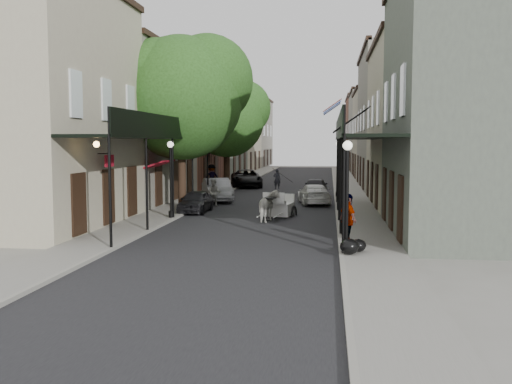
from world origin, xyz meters
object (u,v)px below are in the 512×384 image
(carriage, at_px, (281,197))
(car_left_far, at_px, (246,178))
(car_right_near, at_px, (314,194))
(car_right_far, at_px, (316,187))
(tree_near, at_px, (189,93))
(lamppost_right_far, at_px, (338,168))
(pedestrian_sidewalk_right, at_px, (348,220))
(car_left_near, at_px, (196,201))
(tree_far, at_px, (231,116))
(pedestrian_sidewalk_left, at_px, (211,177))
(horse, at_px, (269,206))
(car_left_mid, at_px, (217,190))
(lamppost_left, at_px, (171,178))
(lamppost_right_near, at_px, (347,195))
(pedestrian_walking, at_px, (214,193))

(carriage, xyz_separation_m, car_left_far, (-4.48, 18.34, -0.22))
(car_right_near, bearing_deg, car_right_far, -99.00)
(tree_near, bearing_deg, lamppost_right_far, 43.31)
(car_left_far, distance_m, car_right_far, 9.71)
(pedestrian_sidewalk_right, relative_size, car_left_near, 0.53)
(tree_far, height_order, pedestrian_sidewalk_left, tree_far)
(tree_far, height_order, lamppost_right_far, tree_far)
(horse, xyz_separation_m, carriage, (0.36, 2.27, 0.22))
(lamppost_right_far, height_order, horse, lamppost_right_far)
(car_left_far, relative_size, car_right_far, 1.36)
(car_left_near, bearing_deg, tree_far, 93.13)
(lamppost_right_far, distance_m, car_right_near, 4.51)
(horse, distance_m, carriage, 2.31)
(horse, distance_m, car_left_near, 5.25)
(pedestrian_sidewalk_right, height_order, car_right_near, pedestrian_sidewalk_right)
(tree_far, xyz_separation_m, car_left_mid, (0.65, -9.24, -5.10))
(lamppost_left, height_order, car_right_far, lamppost_left)
(car_left_far, bearing_deg, pedestrian_sidewalk_left, -131.27)
(tree_near, bearing_deg, tree_far, 90.19)
(car_left_far, bearing_deg, car_left_near, -102.48)
(lamppost_left, bearing_deg, lamppost_right_far, 55.65)
(horse, distance_m, car_right_far, 13.14)
(lamppost_right_near, height_order, car_left_near, lamppost_right_near)
(horse, bearing_deg, tree_far, -65.85)
(pedestrian_sidewalk_left, height_order, car_left_far, pedestrian_sidewalk_left)
(pedestrian_sidewalk_right, relative_size, car_left_mid, 0.42)
(tree_near, xyz_separation_m, carriage, (5.26, -1.90, -5.53))
(lamppost_right_near, xyz_separation_m, pedestrian_walking, (-7.26, 13.91, -1.24))
(lamppost_right_far, bearing_deg, horse, -105.80)
(car_left_far, distance_m, car_right_near, 13.98)
(car_left_near, bearing_deg, horse, -34.18)
(lamppost_left, bearing_deg, car_right_near, 50.05)
(lamppost_right_near, bearing_deg, lamppost_left, 135.71)
(pedestrian_walking, distance_m, car_left_mid, 3.06)
(lamppost_left, xyz_separation_m, car_left_mid, (0.50, 8.94, -1.32))
(car_left_near, relative_size, car_left_mid, 0.79)
(car_left_far, bearing_deg, carriage, -88.17)
(car_left_mid, xyz_separation_m, car_right_near, (6.20, -0.94, -0.12))
(car_left_near, bearing_deg, lamppost_right_far, 50.15)
(car_right_near, relative_size, car_right_far, 1.08)
(tree_near, xyz_separation_m, car_right_far, (6.80, 8.82, -5.82))
(pedestrian_sidewalk_left, distance_m, pedestrian_sidewalk_right, 25.35)
(lamppost_right_near, relative_size, car_right_near, 0.88)
(pedestrian_walking, relative_size, car_left_near, 0.46)
(carriage, height_order, pedestrian_walking, carriage)
(lamppost_right_near, height_order, pedestrian_sidewalk_left, lamppost_right_near)
(tree_near, relative_size, pedestrian_sidewalk_left, 4.96)
(lamppost_right_near, relative_size, car_left_mid, 0.83)
(pedestrian_walking, distance_m, pedestrian_sidewalk_right, 14.54)
(lamppost_right_far, relative_size, carriage, 1.50)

